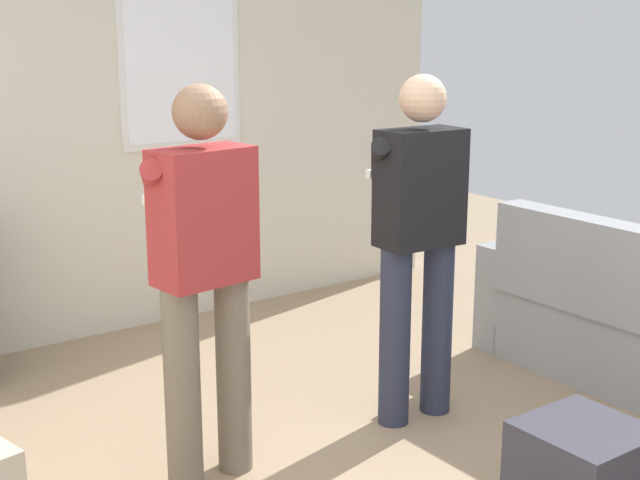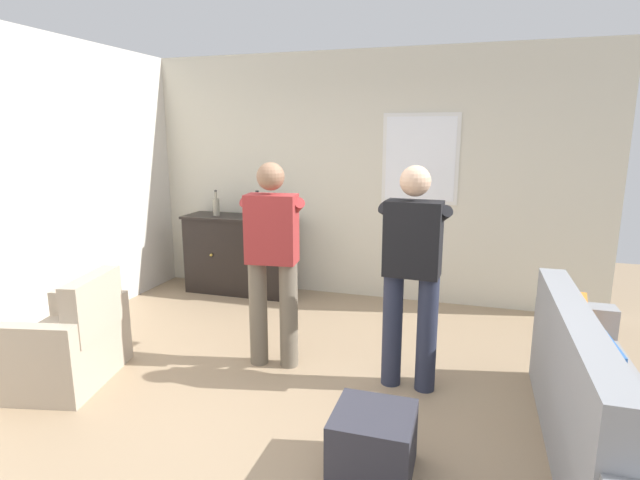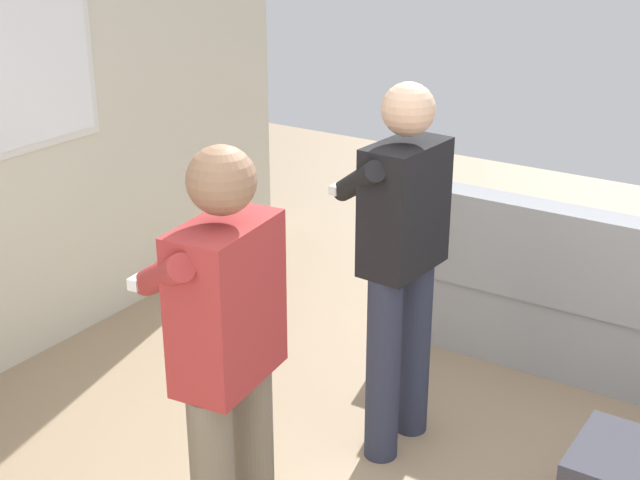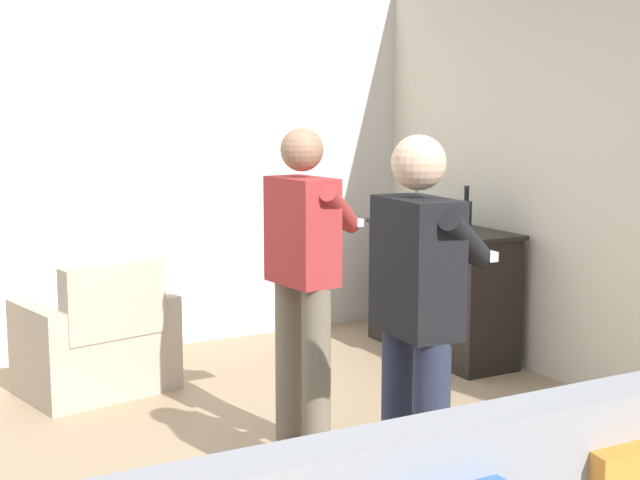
% 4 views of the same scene
% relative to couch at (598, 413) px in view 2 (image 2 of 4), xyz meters
% --- Properties ---
extents(ground, '(10.40, 10.40, 0.00)m').
position_rel_couch_xyz_m(ground, '(-1.91, 0.10, -0.36)').
color(ground, '#9E8466').
extents(wall_back_with_window, '(5.20, 0.15, 2.80)m').
position_rel_couch_xyz_m(wall_back_with_window, '(-1.89, 2.76, 1.05)').
color(wall_back_with_window, beige).
rests_on(wall_back_with_window, ground).
extents(couch, '(0.57, 2.33, 0.92)m').
position_rel_couch_xyz_m(couch, '(0.00, 0.00, 0.00)').
color(couch, gray).
rests_on(couch, ground).
extents(armchair, '(0.81, 0.99, 0.85)m').
position_rel_couch_xyz_m(armchair, '(-3.67, -0.01, -0.07)').
color(armchair, '#B2A38E').
rests_on(armchair, ground).
extents(sideboard_cabinet, '(1.32, 0.49, 0.94)m').
position_rel_couch_xyz_m(sideboard_cabinet, '(-3.39, 2.40, 0.11)').
color(sideboard_cabinet, black).
rests_on(sideboard_cabinet, ground).
extents(bottle_wine_green, '(0.08, 0.08, 0.31)m').
position_rel_couch_xyz_m(bottle_wine_green, '(-3.16, 2.44, 0.70)').
color(bottle_wine_green, black).
rests_on(bottle_wine_green, sideboard_cabinet).
extents(bottle_liquor_amber, '(0.08, 0.08, 0.31)m').
position_rel_couch_xyz_m(bottle_liquor_amber, '(-3.66, 2.37, 0.69)').
color(bottle_liquor_amber, gray).
rests_on(bottle_liquor_amber, sideboard_cabinet).
extents(ottoman, '(0.45, 0.45, 0.37)m').
position_rel_couch_xyz_m(ottoman, '(-1.20, -0.40, -0.17)').
color(ottoman, '#33333D').
rests_on(ottoman, ground).
extents(person_standing_left, '(0.55, 0.50, 1.68)m').
position_rel_couch_xyz_m(person_standing_left, '(-2.26, 0.72, 0.58)').
color(person_standing_left, '#6B6051').
rests_on(person_standing_left, ground).
extents(person_standing_right, '(0.56, 0.49, 1.68)m').
position_rel_couch_xyz_m(person_standing_right, '(-1.14, 0.67, 0.58)').
color(person_standing_right, '#282D42').
rests_on(person_standing_right, ground).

